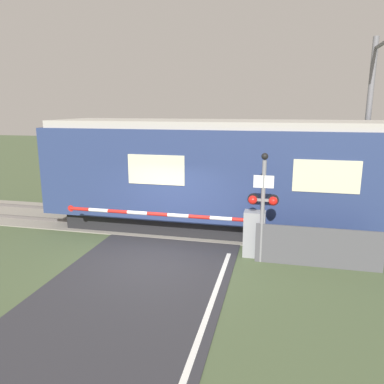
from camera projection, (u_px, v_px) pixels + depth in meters
ground_plane at (156, 262)px, 10.43m from camera, size 80.00×80.00×0.00m
track_bed at (185, 225)px, 13.63m from camera, size 36.00×3.20×0.13m
train at (320, 178)px, 12.20m from camera, size 18.48×3.20×3.77m
crossing_barrier at (237, 230)px, 10.79m from camera, size 6.20×0.44×1.33m
signal_post at (263, 201)px, 10.06m from camera, size 0.84×0.26×3.04m
catenary_pole at (367, 129)px, 13.51m from camera, size 0.20×1.90×6.59m
roadside_fence at (318, 247)px, 9.98m from camera, size 3.30×0.06×1.10m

